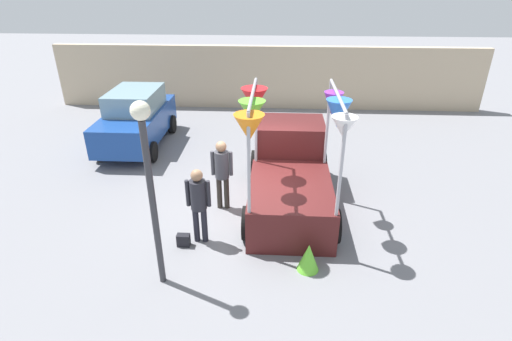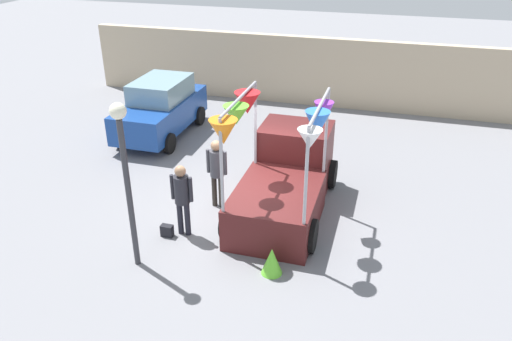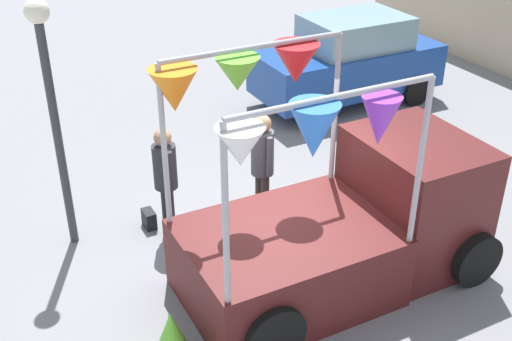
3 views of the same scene
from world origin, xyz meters
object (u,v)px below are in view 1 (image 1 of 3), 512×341
(handbag, at_px, (184,240))
(person_vendor, at_px, (222,168))
(person_customer, at_px, (198,199))
(vendor_truck, at_px, (290,169))
(street_lamp, at_px, (148,171))
(folded_kite_bundle_lime, at_px, (308,257))
(parked_car, at_px, (136,118))

(handbag, bearing_deg, person_vendor, 67.45)
(person_customer, xyz_separation_m, person_vendor, (0.31, 1.40, 0.03))
(person_vendor, bearing_deg, person_customer, -102.65)
(vendor_truck, bearing_deg, person_customer, -136.47)
(person_vendor, relative_size, street_lamp, 0.50)
(street_lamp, xyz_separation_m, folded_kite_bundle_lime, (2.81, 0.48, -2.07))
(vendor_truck, height_order, handbag, vendor_truck)
(folded_kite_bundle_lime, bearing_deg, parked_car, 131.35)
(parked_car, bearing_deg, street_lamp, -68.69)
(vendor_truck, bearing_deg, person_vendor, -164.36)
(parked_car, xyz_separation_m, folded_kite_bundle_lime, (5.39, -6.12, -0.64))
(street_lamp, distance_m, folded_kite_bundle_lime, 3.52)
(vendor_truck, xyz_separation_m, street_lamp, (-2.47, -3.17, 1.46))
(person_vendor, relative_size, handbag, 6.44)
(handbag, height_order, street_lamp, street_lamp)
(parked_car, distance_m, person_customer, 6.13)
(person_customer, relative_size, handbag, 6.26)
(parked_car, bearing_deg, folded_kite_bundle_lime, -48.65)
(street_lamp, bearing_deg, vendor_truck, 52.07)
(vendor_truck, xyz_separation_m, parked_car, (-5.04, 3.43, 0.03))
(person_customer, bearing_deg, vendor_truck, 43.53)
(folded_kite_bundle_lime, bearing_deg, person_customer, 160.17)
(vendor_truck, xyz_separation_m, person_vendor, (-1.64, -0.46, 0.19))
(handbag, xyz_separation_m, folded_kite_bundle_lime, (2.65, -0.63, 0.16))
(person_customer, xyz_separation_m, folded_kite_bundle_lime, (2.30, -0.83, -0.77))
(person_customer, relative_size, street_lamp, 0.49)
(person_vendor, bearing_deg, street_lamp, -106.98)
(person_vendor, bearing_deg, folded_kite_bundle_lime, -48.30)
(handbag, distance_m, street_lamp, 2.49)
(street_lamp, relative_size, folded_kite_bundle_lime, 5.97)
(parked_car, bearing_deg, handbag, -63.50)
(vendor_truck, relative_size, handbag, 14.76)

